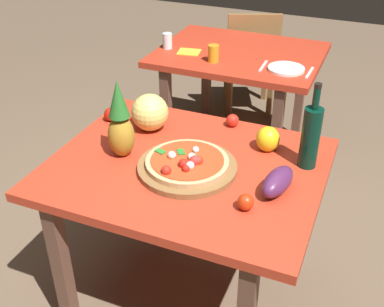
{
  "coord_description": "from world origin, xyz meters",
  "views": [
    {
      "loc": [
        0.66,
        -1.54,
        1.85
      ],
      "look_at": [
        0.02,
        0.01,
        0.81
      ],
      "focal_mm": 44.99,
      "sensor_mm": 36.0,
      "label": 1
    }
  ],
  "objects_px": {
    "background_table": "(239,67)",
    "eggplant": "(278,182)",
    "pizza": "(187,162)",
    "dinner_plate": "(286,69)",
    "napkin_folded": "(189,52)",
    "wine_bottle": "(311,136)",
    "tomato_by_bottle": "(232,120)",
    "bell_pepper": "(268,139)",
    "drinking_glass_water": "(167,41)",
    "tomato_near_board": "(246,202)",
    "pineapple_left": "(120,123)",
    "drinking_glass_juice": "(213,54)",
    "melon": "(150,112)",
    "tomato_beside_pepper": "(148,107)",
    "dining_chair": "(251,57)",
    "display_table": "(187,183)",
    "pizza_board": "(187,167)",
    "knife_utensil": "(310,73)",
    "fork_utensil": "(263,66)",
    "tomato_at_corner": "(111,114)"
  },
  "relations": [
    {
      "from": "pizza",
      "to": "melon",
      "type": "height_order",
      "value": "melon"
    },
    {
      "from": "bell_pepper",
      "to": "drinking_glass_water",
      "type": "relative_size",
      "value": 1.11
    },
    {
      "from": "dinner_plate",
      "to": "fork_utensil",
      "type": "distance_m",
      "value": 0.14
    },
    {
      "from": "pizza_board",
      "to": "tomato_beside_pepper",
      "type": "relative_size",
      "value": 6.22
    },
    {
      "from": "pineapple_left",
      "to": "drinking_glass_water",
      "type": "relative_size",
      "value": 3.38
    },
    {
      "from": "tomato_near_board",
      "to": "pizza",
      "type": "bearing_deg",
      "value": 152.95
    },
    {
      "from": "drinking_glass_juice",
      "to": "napkin_folded",
      "type": "distance_m",
      "value": 0.23
    },
    {
      "from": "pizza",
      "to": "tomato_near_board",
      "type": "distance_m",
      "value": 0.33
    },
    {
      "from": "pizza",
      "to": "dinner_plate",
      "type": "height_order",
      "value": "pizza"
    },
    {
      "from": "background_table",
      "to": "fork_utensil",
      "type": "distance_m",
      "value": 0.31
    },
    {
      "from": "pineapple_left",
      "to": "drinking_glass_water",
      "type": "height_order",
      "value": "pineapple_left"
    },
    {
      "from": "bell_pepper",
      "to": "drinking_glass_water",
      "type": "bearing_deg",
      "value": 133.35
    },
    {
      "from": "wine_bottle",
      "to": "dinner_plate",
      "type": "distance_m",
      "value": 1.05
    },
    {
      "from": "pineapple_left",
      "to": "pizza_board",
      "type": "bearing_deg",
      "value": -0.31
    },
    {
      "from": "dining_chair",
      "to": "bell_pepper",
      "type": "bearing_deg",
      "value": 85.73
    },
    {
      "from": "bell_pepper",
      "to": "background_table",
      "type": "bearing_deg",
      "value": 113.27
    },
    {
      "from": "display_table",
      "to": "pizza_board",
      "type": "height_order",
      "value": "pizza_board"
    },
    {
      "from": "pineapple_left",
      "to": "tomato_at_corner",
      "type": "bearing_deg",
      "value": 129.47
    },
    {
      "from": "background_table",
      "to": "eggplant",
      "type": "bearing_deg",
      "value": -67.03
    },
    {
      "from": "background_table",
      "to": "knife_utensil",
      "type": "xyz_separation_m",
      "value": [
        0.49,
        -0.19,
        0.11
      ]
    },
    {
      "from": "drinking_glass_juice",
      "to": "dinner_plate",
      "type": "distance_m",
      "value": 0.45
    },
    {
      "from": "tomato_near_board",
      "to": "drinking_glass_water",
      "type": "height_order",
      "value": "drinking_glass_water"
    },
    {
      "from": "pizza",
      "to": "napkin_folded",
      "type": "bearing_deg",
      "value": 112.49
    },
    {
      "from": "background_table",
      "to": "display_table",
      "type": "bearing_deg",
      "value": -81.49
    },
    {
      "from": "pizza",
      "to": "tomato_at_corner",
      "type": "height_order",
      "value": "pizza"
    },
    {
      "from": "wine_bottle",
      "to": "tomato_by_bottle",
      "type": "bearing_deg",
      "value": 152.49
    },
    {
      "from": "tomato_beside_pepper",
      "to": "drinking_glass_juice",
      "type": "distance_m",
      "value": 0.78
    },
    {
      "from": "pineapple_left",
      "to": "bell_pepper",
      "type": "bearing_deg",
      "value": 26.69
    },
    {
      "from": "display_table",
      "to": "dinner_plate",
      "type": "bearing_deg",
      "value": 82.83
    },
    {
      "from": "background_table",
      "to": "knife_utensil",
      "type": "height_order",
      "value": "knife_utensil"
    },
    {
      "from": "tomato_beside_pepper",
      "to": "dining_chair",
      "type": "bearing_deg",
      "value": 88.09
    },
    {
      "from": "melon",
      "to": "dinner_plate",
      "type": "xyz_separation_m",
      "value": [
        0.42,
        0.96,
        -0.08
      ]
    },
    {
      "from": "pineapple_left",
      "to": "tomato_beside_pepper",
      "type": "bearing_deg",
      "value": 101.34
    },
    {
      "from": "display_table",
      "to": "wine_bottle",
      "type": "distance_m",
      "value": 0.55
    },
    {
      "from": "dining_chair",
      "to": "drinking_glass_juice",
      "type": "relative_size",
      "value": 8.02
    },
    {
      "from": "tomato_at_corner",
      "to": "eggplant",
      "type": "bearing_deg",
      "value": -16.31
    },
    {
      "from": "dining_chair",
      "to": "fork_utensil",
      "type": "xyz_separation_m",
      "value": [
        0.31,
        -0.84,
        0.28
      ]
    },
    {
      "from": "dining_chair",
      "to": "tomato_by_bottle",
      "type": "distance_m",
      "value": 1.7
    },
    {
      "from": "eggplant",
      "to": "pineapple_left",
      "type": "bearing_deg",
      "value": 179.53
    },
    {
      "from": "dining_chair",
      "to": "knife_utensil",
      "type": "xyz_separation_m",
      "value": [
        0.59,
        -0.84,
        0.28
      ]
    },
    {
      "from": "wine_bottle",
      "to": "napkin_folded",
      "type": "distance_m",
      "value": 1.43
    },
    {
      "from": "bell_pepper",
      "to": "knife_utensil",
      "type": "bearing_deg",
      "value": 89.45
    },
    {
      "from": "wine_bottle",
      "to": "tomato_at_corner",
      "type": "relative_size",
      "value": 5.63
    },
    {
      "from": "pizza",
      "to": "melon",
      "type": "relative_size",
      "value": 1.96
    },
    {
      "from": "wine_bottle",
      "to": "fork_utensil",
      "type": "bearing_deg",
      "value": 114.68
    },
    {
      "from": "melon",
      "to": "eggplant",
      "type": "bearing_deg",
      "value": -21.06
    },
    {
      "from": "fork_utensil",
      "to": "drinking_glass_juice",
      "type": "bearing_deg",
      "value": -174.26
    },
    {
      "from": "bell_pepper",
      "to": "fork_utensil",
      "type": "height_order",
      "value": "bell_pepper"
    },
    {
      "from": "display_table",
      "to": "knife_utensil",
      "type": "xyz_separation_m",
      "value": [
        0.29,
        1.17,
        0.1
      ]
    },
    {
      "from": "pizza_board",
      "to": "tomato_beside_pepper",
      "type": "bearing_deg",
      "value": 134.12
    }
  ]
}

